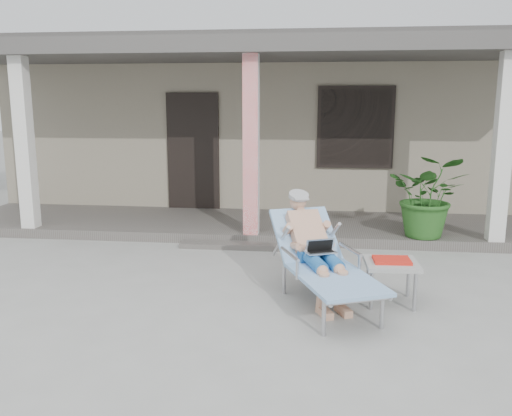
# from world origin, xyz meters

# --- Properties ---
(ground) EXTENTS (60.00, 60.00, 0.00)m
(ground) POSITION_xyz_m (0.00, 0.00, 0.00)
(ground) COLOR #9E9E99
(ground) RESTS_ON ground
(house) EXTENTS (10.40, 5.40, 3.30)m
(house) POSITION_xyz_m (0.00, 6.50, 1.67)
(house) COLOR gray
(house) RESTS_ON ground
(porch_deck) EXTENTS (10.00, 2.00, 0.15)m
(porch_deck) POSITION_xyz_m (0.00, 3.00, 0.07)
(porch_deck) COLOR #605B56
(porch_deck) RESTS_ON ground
(porch_overhang) EXTENTS (10.00, 2.30, 2.85)m
(porch_overhang) POSITION_xyz_m (0.00, 2.95, 2.79)
(porch_overhang) COLOR silver
(porch_overhang) RESTS_ON porch_deck
(porch_step) EXTENTS (2.00, 0.30, 0.07)m
(porch_step) POSITION_xyz_m (0.00, 1.85, 0.04)
(porch_step) COLOR #605B56
(porch_step) RESTS_ON ground
(lounger) EXTENTS (1.29, 1.87, 1.18)m
(lounger) POSITION_xyz_m (1.01, -0.11, 0.73)
(lounger) COLOR #B7B7BC
(lounger) RESTS_ON ground
(side_table) EXTENTS (0.57, 0.57, 0.49)m
(side_table) POSITION_xyz_m (1.77, -0.11, 0.41)
(side_table) COLOR #A0A09C
(side_table) RESTS_ON ground
(potted_palm) EXTENTS (1.31, 1.21, 1.21)m
(potted_palm) POSITION_xyz_m (2.58, 2.25, 0.76)
(potted_palm) COLOR #26591E
(potted_palm) RESTS_ON porch_deck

